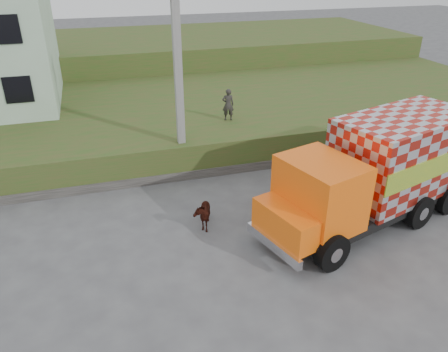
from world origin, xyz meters
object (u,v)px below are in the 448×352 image
object	(u,v)px
pedestrian	(228,105)
cargo_truck	(379,171)
utility_pole	(179,81)
cow	(202,213)

from	to	relation	value
pedestrian	cargo_truck	bearing A→B (deg)	124.01
pedestrian	utility_pole	bearing A→B (deg)	48.99
cargo_truck	pedestrian	world-z (taller)	cargo_truck
cow	pedestrian	distance (m)	7.09
utility_pole	cow	world-z (taller)	utility_pole
cow	cargo_truck	bearing A→B (deg)	2.85
cargo_truck	utility_pole	bearing A→B (deg)	120.42
utility_pole	cargo_truck	bearing A→B (deg)	-43.33
cow	pedestrian	world-z (taller)	pedestrian
utility_pole	cow	distance (m)	5.48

